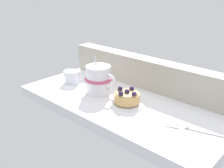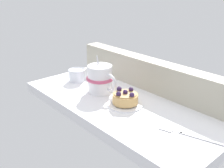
# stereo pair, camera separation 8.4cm
# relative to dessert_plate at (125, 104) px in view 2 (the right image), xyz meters

# --- Properties ---
(ground_plane) EXTENTS (0.69, 0.33, 0.03)m
(ground_plane) POSITION_rel_dessert_plate_xyz_m (-0.03, 0.02, -0.02)
(ground_plane) COLOR white
(window_rail_back) EXTENTS (0.68, 0.06, 0.10)m
(window_rail_back) POSITION_rel_dessert_plate_xyz_m (-0.03, 0.16, 0.05)
(window_rail_back) COLOR #B2AD99
(window_rail_back) RESTS_ON ground_plane
(dessert_plate) EXTENTS (0.11, 0.11, 0.01)m
(dessert_plate) POSITION_rel_dessert_plate_xyz_m (0.00, 0.00, 0.00)
(dessert_plate) COLOR white
(dessert_plate) RESTS_ON ground_plane
(raspberry_tart) EXTENTS (0.08, 0.08, 0.04)m
(raspberry_tart) POSITION_rel_dessert_plate_xyz_m (-0.00, -0.00, 0.02)
(raspberry_tart) COLOR tan
(raspberry_tart) RESTS_ON dessert_plate
(coffee_mug) EXTENTS (0.13, 0.10, 0.12)m
(coffee_mug) POSITION_rel_dessert_plate_xyz_m (-0.13, 0.01, 0.04)
(coffee_mug) COLOR white
(coffee_mug) RESTS_ON ground_plane
(dessert_fork) EXTENTS (0.17, 0.07, 0.01)m
(dessert_fork) POSITION_rel_dessert_plate_xyz_m (0.24, 0.00, -0.00)
(dessert_fork) COLOR #B7B7BC
(dessert_fork) RESTS_ON ground_plane
(sugar_bowl) EXTENTS (0.07, 0.07, 0.05)m
(sugar_bowl) POSITION_rel_dessert_plate_xyz_m (-0.27, 0.01, 0.02)
(sugar_bowl) COLOR silver
(sugar_bowl) RESTS_ON ground_plane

